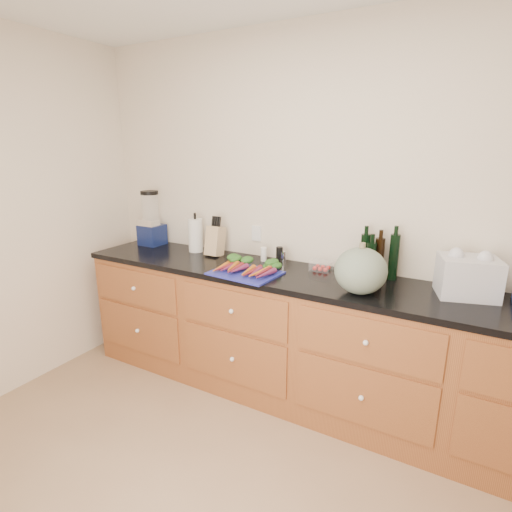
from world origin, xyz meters
The scene contains 15 objects.
wall_back centered at (0.00, 1.62, 1.30)m, with size 4.10×0.05×2.60m, color beige.
cabinets centered at (0.00, 1.30, 0.45)m, with size 3.60×0.64×0.90m.
countertop centered at (0.00, 1.30, 0.92)m, with size 3.64×0.62×0.04m, color black.
cutting_board centered at (-0.43, 1.14, 0.95)m, with size 0.45×0.34×0.01m, color navy.
carrots centered at (-0.43, 1.18, 0.98)m, with size 0.40×0.30×0.06m.
squash centered at (0.35, 1.16, 1.08)m, with size 0.31×0.31×0.28m, color #596A59.
blender_appliance centered at (-1.58, 1.46, 1.15)m, with size 0.19×0.19×0.47m.
paper_towel centered at (-1.10, 1.46, 1.08)m, with size 0.12×0.12×0.27m, color white.
knife_block centered at (-0.89, 1.44, 1.06)m, with size 0.12×0.12×0.23m, color tan.
grinder_salt centered at (-0.47, 1.48, 0.99)m, with size 0.05×0.05×0.11m, color white.
grinder_pepper centered at (-0.34, 1.48, 1.00)m, with size 0.05×0.05×0.13m, color black.
canister_chrome centered at (-0.31, 1.48, 0.99)m, with size 0.04×0.04×0.10m, color silver.
tomato_box centered at (-0.01, 1.47, 0.97)m, with size 0.15×0.12×0.07m, color white.
bottles centered at (0.36, 1.51, 1.08)m, with size 0.25×0.13×0.30m.
grocery_bag centered at (0.90, 1.42, 1.06)m, with size 0.32×0.25×0.23m, color silver, non-canonical shape.
Camera 1 is at (0.90, -1.10, 1.80)m, focal length 28.00 mm.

